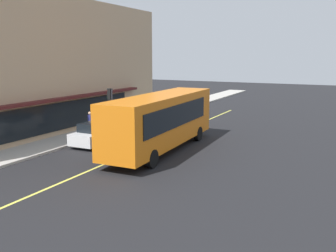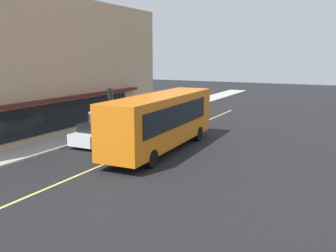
{
  "view_description": "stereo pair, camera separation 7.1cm",
  "coord_description": "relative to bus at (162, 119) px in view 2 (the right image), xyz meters",
  "views": [
    {
      "loc": [
        -20.89,
        -12.01,
        5.88
      ],
      "look_at": [
        -0.88,
        -1.84,
        1.6
      ],
      "focal_mm": 39.71,
      "sensor_mm": 36.0,
      "label": 1
    },
    {
      "loc": [
        -20.86,
        -12.07,
        5.88
      ],
      "look_at": [
        -0.88,
        -1.84,
        1.6
      ],
      "focal_mm": 39.71,
      "sensor_mm": 36.0,
      "label": 2
    }
  ],
  "objects": [
    {
      "name": "traffic_light",
      "position": [
        3.59,
        6.44,
        0.55
      ],
      "size": [
        0.3,
        0.52,
        3.2
      ],
      "color": "#2D2D33",
      "rests_on": "sidewalk"
    },
    {
      "name": "bus",
      "position": [
        0.0,
        0.0,
        0.0
      ],
      "size": [
        11.21,
        2.92,
        3.5
      ],
      "color": "orange",
      "rests_on": "ground"
    },
    {
      "name": "lane_centre_stripe",
      "position": [
        0.84,
        1.4,
        -1.98
      ],
      "size": [
        36.0,
        0.16,
        0.01
      ],
      "primitive_type": "cube",
      "color": "#D8D14C",
      "rests_on": "ground"
    },
    {
      "name": "pedestrian_at_corner",
      "position": [
        7.86,
        6.72,
        -0.76
      ],
      "size": [
        0.34,
        0.34,
        1.78
      ],
      "color": "black",
      "rests_on": "sidewalk"
    },
    {
      "name": "pedestrian_near_storefront",
      "position": [
        10.94,
        7.64,
        -0.77
      ],
      "size": [
        0.34,
        0.34,
        1.76
      ],
      "color": "black",
      "rests_on": "sidewalk"
    },
    {
      "name": "car_white",
      "position": [
        -0.43,
        4.59,
        -1.24
      ],
      "size": [
        4.34,
        1.94,
        1.52
      ],
      "color": "white",
      "rests_on": "ground"
    },
    {
      "name": "ground",
      "position": [
        0.84,
        1.4,
        -1.99
      ],
      "size": [
        120.0,
        120.0,
        0.0
      ],
      "primitive_type": "plane",
      "color": "black"
    },
    {
      "name": "storefront_building",
      "position": [
        0.62,
        13.4,
        3.1
      ],
      "size": [
        26.92,
        10.29,
        10.18
      ],
      "color": "tan",
      "rests_on": "ground"
    },
    {
      "name": "pedestrian_by_curb",
      "position": [
        0.88,
        6.33,
        -0.78
      ],
      "size": [
        0.34,
        0.34,
        1.76
      ],
      "color": "black",
      "rests_on": "sidewalk"
    },
    {
      "name": "sidewalk",
      "position": [
        0.84,
        7.18,
        -1.91
      ],
      "size": [
        80.0,
        2.77,
        0.15
      ],
      "primitive_type": "cube",
      "color": "#B2ADA3",
      "rests_on": "ground"
    }
  ]
}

